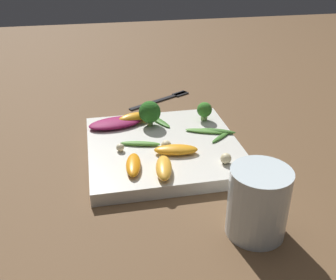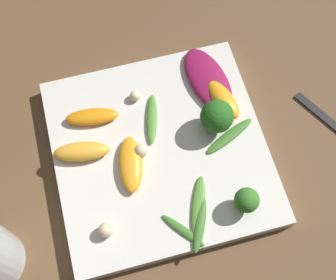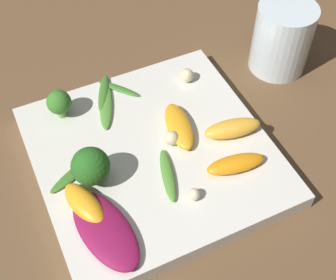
# 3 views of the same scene
# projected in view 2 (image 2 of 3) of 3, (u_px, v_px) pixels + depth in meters

# --- Properties ---
(ground_plane) EXTENTS (2.40, 2.40, 0.00)m
(ground_plane) POSITION_uv_depth(u_px,v_px,m) (160.00, 155.00, 0.63)
(ground_plane) COLOR brown
(plate) EXTENTS (0.27, 0.27, 0.02)m
(plate) POSITION_uv_depth(u_px,v_px,m) (160.00, 152.00, 0.62)
(plate) COLOR silver
(plate) RESTS_ON ground_plane
(radicchio_leaf_0) EXTENTS (0.07, 0.11, 0.01)m
(radicchio_leaf_0) POSITION_uv_depth(u_px,v_px,m) (208.00, 79.00, 0.64)
(radicchio_leaf_0) COLOR maroon
(radicchio_leaf_0) RESTS_ON plate
(orange_segment_0) EXTENTS (0.04, 0.08, 0.02)m
(orange_segment_0) POSITION_uv_depth(u_px,v_px,m) (131.00, 164.00, 0.59)
(orange_segment_0) COLOR orange
(orange_segment_0) RESTS_ON plate
(orange_segment_1) EXTENTS (0.04, 0.07, 0.02)m
(orange_segment_1) POSITION_uv_depth(u_px,v_px,m) (223.00, 100.00, 0.62)
(orange_segment_1) COLOR orange
(orange_segment_1) RESTS_ON plate
(orange_segment_2) EXTENTS (0.07, 0.04, 0.02)m
(orange_segment_2) POSITION_uv_depth(u_px,v_px,m) (82.00, 152.00, 0.60)
(orange_segment_2) COLOR #FCAD33
(orange_segment_2) RESTS_ON plate
(orange_segment_3) EXTENTS (0.07, 0.03, 0.01)m
(orange_segment_3) POSITION_uv_depth(u_px,v_px,m) (92.00, 117.00, 0.62)
(orange_segment_3) COLOR orange
(orange_segment_3) RESTS_ON plate
(broccoli_floret_0) EXTENTS (0.04, 0.04, 0.05)m
(broccoli_floret_0) POSITION_uv_depth(u_px,v_px,m) (217.00, 117.00, 0.59)
(broccoli_floret_0) COLOR #84AD5B
(broccoli_floret_0) RESTS_ON plate
(broccoli_floret_1) EXTENTS (0.03, 0.03, 0.04)m
(broccoli_floret_1) POSITION_uv_depth(u_px,v_px,m) (247.00, 200.00, 0.56)
(broccoli_floret_1) COLOR #84AD5B
(broccoli_floret_1) RESTS_ON plate
(arugula_sprig_0) EXTENTS (0.04, 0.08, 0.01)m
(arugula_sprig_0) POSITION_uv_depth(u_px,v_px,m) (198.00, 207.00, 0.57)
(arugula_sprig_0) COLOR #518E33
(arugula_sprig_0) RESTS_ON plate
(arugula_sprig_1) EXTENTS (0.04, 0.07, 0.01)m
(arugula_sprig_1) POSITION_uv_depth(u_px,v_px,m) (200.00, 225.00, 0.56)
(arugula_sprig_1) COLOR #3D7528
(arugula_sprig_1) RESTS_ON plate
(arugula_sprig_2) EXTENTS (0.03, 0.07, 0.01)m
(arugula_sprig_2) POSITION_uv_depth(u_px,v_px,m) (151.00, 119.00, 0.62)
(arugula_sprig_2) COLOR #518E33
(arugula_sprig_2) RESTS_ON plate
(arugula_sprig_3) EXTENTS (0.08, 0.05, 0.00)m
(arugula_sprig_3) POSITION_uv_depth(u_px,v_px,m) (229.00, 136.00, 0.61)
(arugula_sprig_3) COLOR #3D7528
(arugula_sprig_3) RESTS_ON plate
(arugula_sprig_4) EXTENTS (0.05, 0.06, 0.00)m
(arugula_sprig_4) POSITION_uv_depth(u_px,v_px,m) (180.00, 231.00, 0.56)
(arugula_sprig_4) COLOR #3D7528
(arugula_sprig_4) RESTS_ON plate
(macadamia_nut_0) EXTENTS (0.02, 0.02, 0.02)m
(macadamia_nut_0) POSITION_uv_depth(u_px,v_px,m) (105.00, 230.00, 0.56)
(macadamia_nut_0) COLOR beige
(macadamia_nut_0) RESTS_ON plate
(macadamia_nut_1) EXTENTS (0.01, 0.01, 0.01)m
(macadamia_nut_1) POSITION_uv_depth(u_px,v_px,m) (135.00, 96.00, 0.63)
(macadamia_nut_1) COLOR beige
(macadamia_nut_1) RESTS_ON plate
(macadamia_nut_2) EXTENTS (0.02, 0.02, 0.02)m
(macadamia_nut_2) POSITION_uv_depth(u_px,v_px,m) (141.00, 151.00, 0.60)
(macadamia_nut_2) COLOR beige
(macadamia_nut_2) RESTS_ON plate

